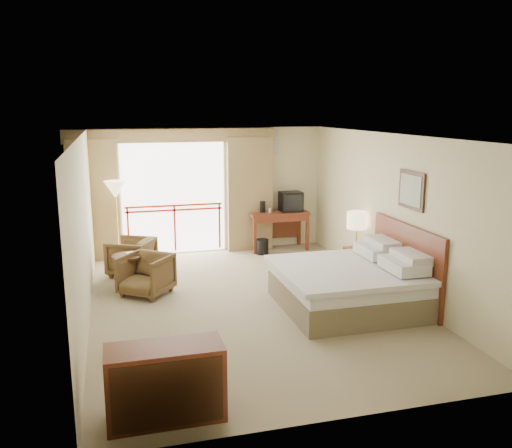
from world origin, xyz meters
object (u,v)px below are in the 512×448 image
object	(u,v)px
table_lamp	(357,221)
armchair_far	(132,275)
desk	(277,219)
dresser	(166,383)
nightstand	(356,263)
tv	(291,202)
bed	(351,285)
wastebasket	(262,247)
side_table	(128,266)
armchair_near	(147,294)
floor_lamp	(115,193)

from	to	relation	value
table_lamp	armchair_far	world-z (taller)	table_lamp
desk	dresser	bearing A→B (deg)	-116.04
armchair_far	dresser	size ratio (longest dim) A/B	0.66
nightstand	tv	world-z (taller)	tv
table_lamp	desk	size ratio (longest dim) A/B	0.51
dresser	bed	bearing A→B (deg)	35.80
bed	nightstand	world-z (taller)	bed
table_lamp	wastebasket	size ratio (longest dim) A/B	2.01
side_table	desk	bearing A→B (deg)	30.30
desk	side_table	world-z (taller)	desk
nightstand	armchair_near	bearing A→B (deg)	179.30
armchair_near	bed	bearing A→B (deg)	12.49
desk	armchair_far	world-z (taller)	desk
tv	dresser	world-z (taller)	tv
tv	armchair_near	size ratio (longest dim) A/B	0.62
table_lamp	armchair_far	distance (m)	4.37
armchair_far	table_lamp	bearing A→B (deg)	101.88
table_lamp	tv	distance (m)	2.31
side_table	tv	bearing A→B (deg)	27.40
tv	wastebasket	world-z (taller)	tv
desk	wastebasket	world-z (taller)	desk
armchair_far	dresser	world-z (taller)	dresser
nightstand	armchair_near	distance (m)	3.90
desk	tv	bearing A→B (deg)	-11.71
nightstand	table_lamp	size ratio (longest dim) A/B	0.81
nightstand	armchair_far	bearing A→B (deg)	162.90
armchair_near	dresser	size ratio (longest dim) A/B	0.65
wastebasket	bed	bearing A→B (deg)	-81.95
table_lamp	armchair_near	xyz separation A→B (m)	(-3.89, -0.06, -1.06)
dresser	floor_lamp	bearing A→B (deg)	91.75
armchair_far	armchair_near	size ratio (longest dim) A/B	1.01
desk	armchair_far	bearing A→B (deg)	-159.83
desk	floor_lamp	size ratio (longest dim) A/B	0.77
table_lamp	desk	xyz separation A→B (m)	(-0.84, 2.31, -0.39)
wastebasket	armchair_near	distance (m)	3.28
table_lamp	wastebasket	bearing A→B (deg)	123.64
armchair_near	side_table	xyz separation A→B (m)	(-0.28, 0.42, 0.41)
bed	table_lamp	bearing A→B (deg)	62.26
bed	nightstand	size ratio (longest dim) A/B	3.95
nightstand	bed	bearing A→B (deg)	-119.33
nightstand	desk	distance (m)	2.54
desk	floor_lamp	bearing A→B (deg)	-173.72
bed	armchair_far	xyz separation A→B (m)	(-3.29, 2.66, -0.38)
bed	table_lamp	distance (m)	1.84
desk	dresser	size ratio (longest dim) A/B	1.11
armchair_near	side_table	bearing A→B (deg)	160.86
side_table	wastebasket	bearing A→B (deg)	28.50
bed	side_table	distance (m)	3.86
nightstand	desk	world-z (taller)	desk
wastebasket	dresser	xyz separation A→B (m)	(-2.66, -5.87, 0.23)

